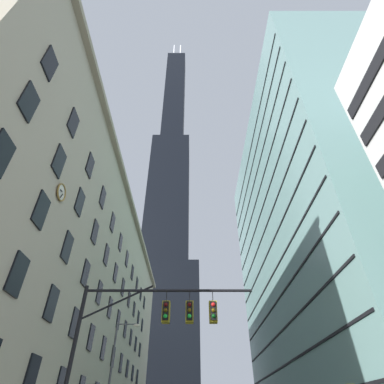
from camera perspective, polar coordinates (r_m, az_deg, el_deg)
The scene contains 5 objects.
station_building at distance 45.01m, azimuth -22.90°, elevation -18.30°, with size 14.78×66.31×29.17m.
dark_skyscraper at distance 128.99m, azimuth -4.77°, elevation -6.83°, with size 25.90×25.90×223.02m.
glass_office_midrise at distance 56.83m, azimuth 22.16°, elevation -7.96°, with size 17.72×50.66×54.62m.
traffic_signal_mast at distance 16.39m, azimuth -6.91°, elevation -23.64°, with size 8.91×0.63×7.48m.
street_lamppost at distance 29.28m, azimuth -14.56°, elevation -29.71°, with size 2.06×0.32×8.78m.
Camera 1 is at (-1.48, -12.69, 1.75)m, focal length 28.28 mm.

